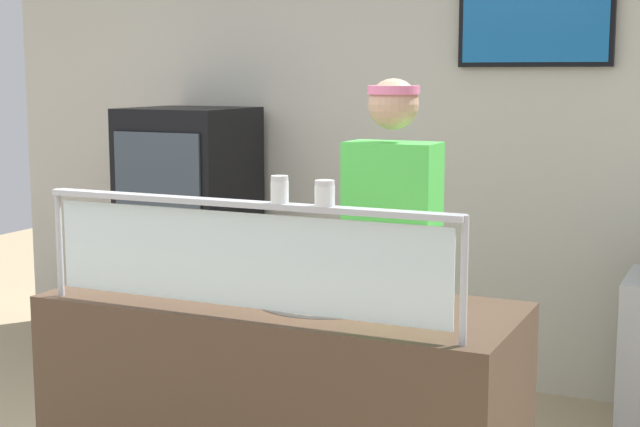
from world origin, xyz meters
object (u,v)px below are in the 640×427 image
(worker_figure, at_px, (392,260))
(pizza_server, at_px, (324,293))
(drink_fridge, at_px, (190,239))
(pepper_flake_shaker, at_px, (325,195))
(parmesan_shaker, at_px, (280,191))
(pizza_tray, at_px, (325,298))

(worker_figure, bearing_deg, pizza_server, -94.00)
(pizza_server, height_order, drink_fridge, drink_fridge)
(pepper_flake_shaker, bearing_deg, drink_fridge, 132.12)
(parmesan_shaker, relative_size, drink_fridge, 0.06)
(parmesan_shaker, bearing_deg, worker_figure, 85.97)
(worker_figure, bearing_deg, parmesan_shaker, -94.03)
(pizza_tray, xyz_separation_m, worker_figure, (0.05, 0.57, 0.04))
(worker_figure, relative_size, drink_fridge, 1.11)
(parmesan_shaker, xyz_separation_m, drink_fridge, (-1.64, 2.00, -0.61))
(worker_figure, distance_m, drink_fridge, 2.04)
(drink_fridge, bearing_deg, pizza_tray, -45.18)
(pizza_tray, bearing_deg, worker_figure, 85.35)
(worker_figure, xyz_separation_m, drink_fridge, (-1.70, 1.10, -0.22))
(parmesan_shaker, height_order, drink_fridge, drink_fridge)
(pizza_tray, distance_m, pizza_server, 0.03)
(pizza_server, height_order, parmesan_shaker, parmesan_shaker)
(parmesan_shaker, bearing_deg, pizza_tray, 87.06)
(worker_figure, bearing_deg, drink_fridge, 147.22)
(worker_figure, bearing_deg, pepper_flake_shaker, -83.66)
(pizza_server, xyz_separation_m, pepper_flake_shaker, (0.14, -0.31, 0.40))
(pepper_flake_shaker, height_order, worker_figure, worker_figure)
(pizza_server, bearing_deg, worker_figure, 80.31)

